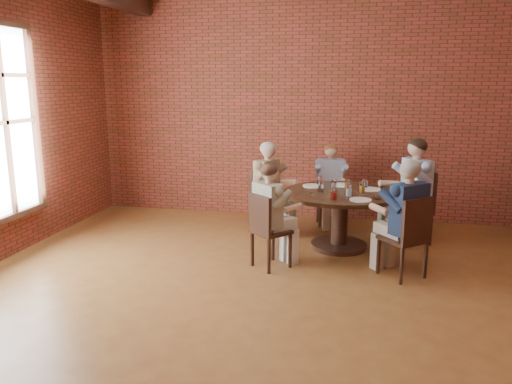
% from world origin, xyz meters
% --- Properties ---
extents(floor, '(7.00, 7.00, 0.00)m').
position_xyz_m(floor, '(0.00, 0.00, 0.00)').
color(floor, brown).
rests_on(floor, ground).
extents(wall_back, '(7.00, 0.00, 7.00)m').
position_xyz_m(wall_back, '(0.00, 3.50, 1.70)').
color(wall_back, maroon).
rests_on(wall_back, ground).
extents(dining_table, '(1.45, 1.45, 0.75)m').
position_xyz_m(dining_table, '(0.75, 1.99, 0.53)').
color(dining_table, '#341911').
rests_on(dining_table, floor).
extents(chair_a, '(0.61, 0.61, 0.97)m').
position_xyz_m(chair_a, '(1.75, 2.47, 0.52)').
color(chair_a, '#341911').
rests_on(chair_a, floor).
extents(diner_a, '(0.87, 0.81, 1.40)m').
position_xyz_m(diner_a, '(1.66, 2.43, 0.70)').
color(diner_a, teal).
rests_on(diner_a, floor).
extents(chair_b, '(0.43, 0.43, 0.88)m').
position_xyz_m(chair_b, '(0.55, 3.11, 0.48)').
color(chair_b, '#341911').
rests_on(chair_b, floor).
extents(diner_b, '(0.56, 0.64, 1.22)m').
position_xyz_m(diner_b, '(0.56, 3.04, 0.61)').
color(diner_b, '#94A1BD').
rests_on(diner_b, floor).
extents(chair_c, '(0.55, 0.55, 0.92)m').
position_xyz_m(chair_c, '(-0.32, 2.49, 0.50)').
color(chair_c, '#341911').
rests_on(chair_c, floor).
extents(diner_c, '(0.78, 0.73, 1.30)m').
position_xyz_m(diner_c, '(-0.25, 2.45, 0.65)').
color(diner_c, brown).
rests_on(diner_c, floor).
extents(chair_d, '(0.53, 0.53, 0.88)m').
position_xyz_m(chair_d, '(-0.05, 1.08, 0.48)').
color(chair_d, '#341911').
rests_on(chair_d, floor).
extents(diner_d, '(0.73, 0.74, 1.23)m').
position_xyz_m(diner_d, '(-0.00, 1.14, 0.61)').
color(diner_d, gray).
rests_on(diner_d, floor).
extents(chair_e, '(0.59, 0.59, 0.92)m').
position_xyz_m(chair_e, '(1.52, 1.08, 0.50)').
color(chair_e, '#341911').
rests_on(chair_e, floor).
extents(diner_e, '(0.80, 0.82, 1.31)m').
position_xyz_m(diner_e, '(1.47, 1.15, 0.66)').
color(diner_e, '#172541').
rests_on(diner_e, floor).
extents(plate_a, '(0.26, 0.26, 0.01)m').
position_xyz_m(plate_a, '(1.12, 2.18, 0.76)').
color(plate_a, white).
rests_on(plate_a, dining_table).
extents(plate_b, '(0.26, 0.26, 0.01)m').
position_xyz_m(plate_b, '(0.75, 2.39, 0.76)').
color(plate_b, white).
rests_on(plate_b, dining_table).
extents(plate_c, '(0.26, 0.26, 0.01)m').
position_xyz_m(plate_c, '(0.36, 2.25, 0.76)').
color(plate_c, white).
rests_on(plate_c, dining_table).
extents(plate_d, '(0.26, 0.26, 0.01)m').
position_xyz_m(plate_d, '(1.00, 1.54, 0.76)').
color(plate_d, white).
rests_on(plate_d, dining_table).
extents(glass_a, '(0.07, 0.07, 0.14)m').
position_xyz_m(glass_a, '(1.05, 2.12, 0.82)').
color(glass_a, white).
rests_on(glass_a, dining_table).
extents(glass_b, '(0.07, 0.07, 0.14)m').
position_xyz_m(glass_b, '(0.83, 2.12, 0.82)').
color(glass_b, white).
rests_on(glass_b, dining_table).
extents(glass_c, '(0.07, 0.07, 0.14)m').
position_xyz_m(glass_c, '(0.46, 2.27, 0.82)').
color(glass_c, white).
rests_on(glass_c, dining_table).
extents(glass_d, '(0.07, 0.07, 0.14)m').
position_xyz_m(glass_d, '(0.66, 2.06, 0.82)').
color(glass_d, white).
rests_on(glass_d, dining_table).
extents(glass_e, '(0.07, 0.07, 0.14)m').
position_xyz_m(glass_e, '(0.50, 1.96, 0.82)').
color(glass_e, white).
rests_on(glass_e, dining_table).
extents(glass_f, '(0.07, 0.07, 0.14)m').
position_xyz_m(glass_f, '(0.68, 1.53, 0.82)').
color(glass_f, white).
rests_on(glass_f, dining_table).
extents(glass_g, '(0.07, 0.07, 0.14)m').
position_xyz_m(glass_g, '(0.85, 1.76, 0.82)').
color(glass_g, white).
rests_on(glass_g, dining_table).
extents(glass_h, '(0.07, 0.07, 0.14)m').
position_xyz_m(glass_h, '(1.01, 1.97, 0.82)').
color(glass_h, white).
rests_on(glass_h, dining_table).
extents(smartphone, '(0.11, 0.15, 0.01)m').
position_xyz_m(smartphone, '(1.18, 1.69, 0.75)').
color(smartphone, black).
rests_on(smartphone, dining_table).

